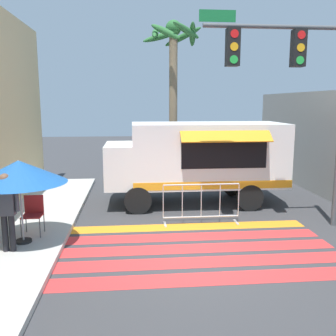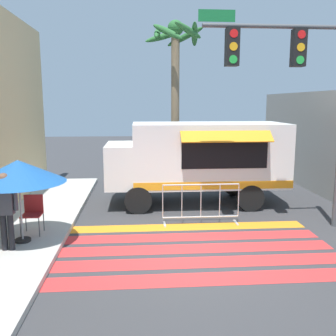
{
  "view_description": "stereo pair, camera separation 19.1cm",
  "coord_description": "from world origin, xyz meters",
  "px_view_note": "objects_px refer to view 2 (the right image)",
  "views": [
    {
      "loc": [
        -1.41,
        -7.83,
        3.31
      ],
      "look_at": [
        -0.42,
        2.68,
        1.47
      ],
      "focal_mm": 40.0,
      "sensor_mm": 36.0,
      "label": 1
    },
    {
      "loc": [
        -1.22,
        -7.85,
        3.31
      ],
      "look_at": [
        -0.42,
        2.68,
        1.47
      ],
      "focal_mm": 40.0,
      "sensor_mm": 36.0,
      "label": 2
    }
  ],
  "objects_px": {
    "traffic_signal_pole": "(297,76)",
    "barricade_front": "(201,204)",
    "food_truck": "(195,157)",
    "folding_chair": "(33,210)",
    "patio_umbrella": "(18,172)",
    "vendor_person": "(6,207)",
    "palm_tree": "(176,69)"
  },
  "relations": [
    {
      "from": "food_truck",
      "to": "patio_umbrella",
      "type": "height_order",
      "value": "food_truck"
    },
    {
      "from": "food_truck",
      "to": "folding_chair",
      "type": "bearing_deg",
      "value": -146.99
    },
    {
      "from": "traffic_signal_pole",
      "to": "palm_tree",
      "type": "xyz_separation_m",
      "value": [
        -2.56,
        5.48,
        0.63
      ]
    },
    {
      "from": "patio_umbrella",
      "to": "vendor_person",
      "type": "xyz_separation_m",
      "value": [
        -0.16,
        -0.49,
        -0.67
      ]
    },
    {
      "from": "food_truck",
      "to": "barricade_front",
      "type": "bearing_deg",
      "value": -93.75
    },
    {
      "from": "vendor_person",
      "to": "barricade_front",
      "type": "xyz_separation_m",
      "value": [
        4.55,
        1.82,
        -0.54
      ]
    },
    {
      "from": "folding_chair",
      "to": "vendor_person",
      "type": "height_order",
      "value": "vendor_person"
    },
    {
      "from": "patio_umbrella",
      "to": "palm_tree",
      "type": "xyz_separation_m",
      "value": [
        4.16,
        6.35,
        2.82
      ]
    },
    {
      "from": "traffic_signal_pole",
      "to": "barricade_front",
      "type": "distance_m",
      "value": 4.16
    },
    {
      "from": "traffic_signal_pole",
      "to": "folding_chair",
      "type": "xyz_separation_m",
      "value": [
        -6.63,
        -0.28,
        -3.28
      ]
    },
    {
      "from": "traffic_signal_pole",
      "to": "folding_chair",
      "type": "distance_m",
      "value": 7.4
    },
    {
      "from": "traffic_signal_pole",
      "to": "vendor_person",
      "type": "distance_m",
      "value": 7.58
    },
    {
      "from": "folding_chair",
      "to": "palm_tree",
      "type": "xyz_separation_m",
      "value": [
        4.07,
        5.76,
        3.91
      ]
    },
    {
      "from": "food_truck",
      "to": "folding_chair",
      "type": "height_order",
      "value": "food_truck"
    },
    {
      "from": "food_truck",
      "to": "traffic_signal_pole",
      "type": "relative_size",
      "value": 1.04
    },
    {
      "from": "traffic_signal_pole",
      "to": "palm_tree",
      "type": "height_order",
      "value": "palm_tree"
    },
    {
      "from": "food_truck",
      "to": "vendor_person",
      "type": "height_order",
      "value": "food_truck"
    },
    {
      "from": "traffic_signal_pole",
      "to": "patio_umbrella",
      "type": "bearing_deg",
      "value": -172.6
    },
    {
      "from": "barricade_front",
      "to": "food_truck",
      "type": "bearing_deg",
      "value": 86.25
    },
    {
      "from": "patio_umbrella",
      "to": "palm_tree",
      "type": "distance_m",
      "value": 8.11
    },
    {
      "from": "patio_umbrella",
      "to": "vendor_person",
      "type": "distance_m",
      "value": 0.85
    },
    {
      "from": "food_truck",
      "to": "traffic_signal_pole",
      "type": "bearing_deg",
      "value": -49.96
    },
    {
      "from": "folding_chair",
      "to": "vendor_person",
      "type": "bearing_deg",
      "value": -109.57
    },
    {
      "from": "patio_umbrella",
      "to": "folding_chair",
      "type": "height_order",
      "value": "patio_umbrella"
    },
    {
      "from": "traffic_signal_pole",
      "to": "palm_tree",
      "type": "bearing_deg",
      "value": 115.0
    },
    {
      "from": "traffic_signal_pole",
      "to": "patio_umbrella",
      "type": "xyz_separation_m",
      "value": [
        -6.72,
        -0.87,
        -2.2
      ]
    },
    {
      "from": "traffic_signal_pole",
      "to": "folding_chair",
      "type": "relative_size",
      "value": 5.86
    },
    {
      "from": "patio_umbrella",
      "to": "vendor_person",
      "type": "relative_size",
      "value": 1.23
    },
    {
      "from": "food_truck",
      "to": "patio_umbrella",
      "type": "bearing_deg",
      "value": -142.52
    },
    {
      "from": "vendor_person",
      "to": "folding_chair",
      "type": "bearing_deg",
      "value": 82.69
    },
    {
      "from": "patio_umbrella",
      "to": "barricade_front",
      "type": "height_order",
      "value": "patio_umbrella"
    },
    {
      "from": "traffic_signal_pole",
      "to": "barricade_front",
      "type": "bearing_deg",
      "value": 168.98
    }
  ]
}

